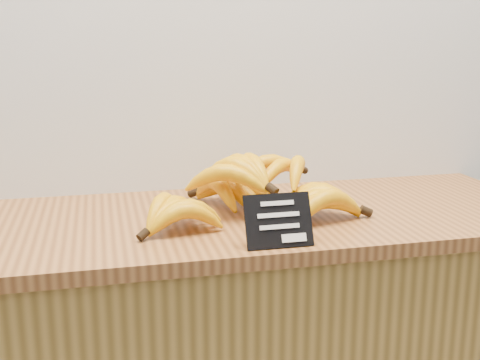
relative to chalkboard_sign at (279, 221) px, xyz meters
name	(u,v)px	position (x,y,z in m)	size (l,w,h in m)	color
counter_top	(235,220)	(-0.03, 0.22, -0.06)	(1.47, 0.54, 0.03)	#985F2E
chalkboard_sign	(279,221)	(0.00, 0.00, 0.00)	(0.13, 0.01, 0.10)	black
banana_pile	(251,191)	(0.00, 0.21, 0.01)	(0.52, 0.41, 0.13)	#E6A809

